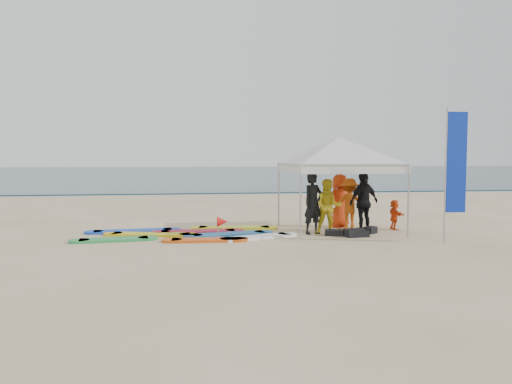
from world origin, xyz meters
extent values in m
plane|color=beige|center=(0.00, 0.00, 0.00)|extent=(120.00, 120.00, 0.00)
cube|color=#0C2633|center=(0.00, 60.00, 0.04)|extent=(160.00, 84.00, 0.08)
cube|color=silver|center=(0.00, 18.20, 0.00)|extent=(160.00, 1.20, 0.01)
imported|color=black|center=(1.24, 2.00, 0.89)|extent=(0.78, 0.67, 1.79)
imported|color=gold|center=(1.68, 1.94, 0.80)|extent=(0.89, 0.76, 1.60)
imported|color=#D05712|center=(2.54, 2.61, 0.79)|extent=(1.12, 0.77, 1.59)
imported|color=black|center=(2.81, 2.08, 0.90)|extent=(1.15, 0.82, 1.81)
imported|color=red|center=(2.45, 3.26, 0.85)|extent=(0.99, 0.89, 1.70)
imported|color=#E14814|center=(3.95, 2.47, 0.46)|extent=(0.27, 0.86, 0.93)
cylinder|color=#A5A5A8|center=(0.59, 3.90, 1.01)|extent=(0.05, 0.05, 2.02)
cylinder|color=#A5A5A8|center=(3.63, 3.90, 1.01)|extent=(0.05, 0.05, 2.02)
cylinder|color=#A5A5A8|center=(0.59, 0.86, 1.01)|extent=(0.05, 0.05, 2.02)
cylinder|color=#A5A5A8|center=(3.63, 0.86, 1.01)|extent=(0.05, 0.05, 2.02)
cube|color=silver|center=(2.11, 0.86, 1.90)|extent=(3.14, 0.02, 0.24)
cube|color=silver|center=(2.11, 3.90, 1.90)|extent=(3.14, 0.02, 0.24)
cube|color=silver|center=(0.59, 2.38, 1.90)|extent=(0.02, 3.14, 0.24)
cube|color=silver|center=(3.63, 2.38, 1.90)|extent=(0.02, 3.14, 0.24)
pyramid|color=silver|center=(2.11, 2.38, 2.83)|extent=(4.29, 4.29, 0.81)
cylinder|color=#A5A5A8|center=(4.22, 0.00, 1.75)|extent=(0.04, 0.04, 3.50)
cube|color=#0B2AB1|center=(4.51, 0.00, 2.10)|extent=(0.55, 0.03, 2.60)
cylinder|color=#A5A5A8|center=(-1.58, 1.32, 0.30)|extent=(0.02, 0.02, 0.60)
cone|color=red|center=(-1.46, 1.32, 0.50)|extent=(0.28, 0.28, 0.28)
cube|color=black|center=(2.27, 1.32, 0.11)|extent=(0.62, 0.46, 0.22)
cube|color=black|center=(2.41, 1.28, 0.09)|extent=(0.48, 0.33, 0.18)
cube|color=black|center=(1.76, 1.65, 0.08)|extent=(0.59, 0.52, 0.16)
cube|color=black|center=(2.94, 1.85, 0.10)|extent=(0.44, 0.43, 0.20)
cube|color=blue|center=(-3.98, 3.11, 0.04)|extent=(2.30, 0.73, 0.07)
cube|color=gold|center=(-3.42, 2.35, 0.04)|extent=(2.27, 1.02, 0.07)
cube|color=green|center=(-4.33, 1.58, 0.04)|extent=(1.82, 0.75, 0.07)
cube|color=red|center=(-2.07, 2.70, 0.04)|extent=(2.16, 0.58, 0.07)
cube|color=#D85112|center=(-1.93, 1.17, 0.04)|extent=(1.78, 0.64, 0.07)
cube|color=white|center=(-0.43, 1.44, 0.04)|extent=(1.89, 1.15, 0.07)
cube|color=yellow|center=(-0.93, 3.35, 0.04)|extent=(2.23, 0.81, 0.07)
cube|color=#226FB9|center=(-1.21, 2.07, 0.04)|extent=(2.15, 0.88, 0.07)
camera|label=1|loc=(-2.51, -12.01, 2.23)|focal=35.00mm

